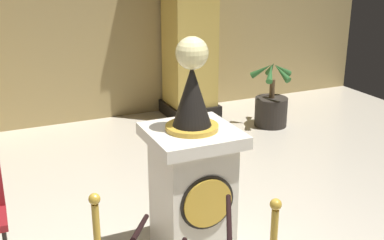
{
  "coord_description": "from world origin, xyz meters",
  "views": [
    {
      "loc": [
        -1.23,
        -2.89,
        2.55
      ],
      "look_at": [
        0.29,
        0.49,
        1.28
      ],
      "focal_mm": 46.06,
      "sensor_mm": 36.0,
      "label": 1
    }
  ],
  "objects": [
    {
      "name": "velvet_rope",
      "position": [
        -0.09,
        -0.24,
        0.79
      ],
      "size": [
        0.84,
        0.83,
        0.22
      ],
      "color": "black"
    },
    {
      "name": "pedestal_clock",
      "position": [
        0.29,
        0.49,
        0.76
      ],
      "size": [
        0.71,
        0.71,
        1.94
      ],
      "color": "silver",
      "rests_on": "ground_plane"
    },
    {
      "name": "potted_palm_right",
      "position": [
        2.82,
        3.15,
        0.31
      ],
      "size": [
        0.65,
        0.66,
        1.02
      ],
      "color": "#2D2823",
      "rests_on": "ground_plane"
    }
  ]
}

